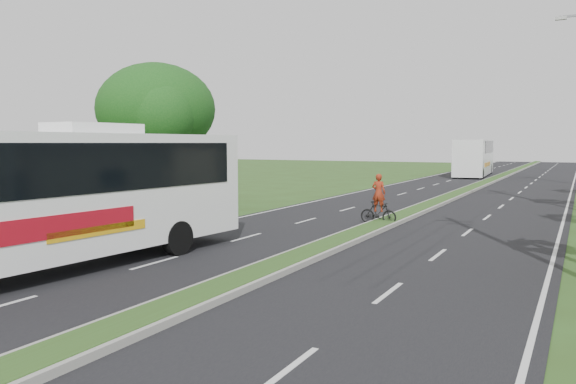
% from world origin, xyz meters
% --- Properties ---
extents(ground, '(180.00, 180.00, 0.00)m').
position_xyz_m(ground, '(0.00, 0.00, 0.00)').
color(ground, '#2F4A1B').
rests_on(ground, ground).
extents(road_asphalt, '(14.00, 160.00, 0.02)m').
position_xyz_m(road_asphalt, '(0.00, 20.00, 0.01)').
color(road_asphalt, black).
rests_on(road_asphalt, ground).
extents(median_strip, '(1.20, 160.00, 0.18)m').
position_xyz_m(median_strip, '(0.00, 20.00, 0.10)').
color(median_strip, gray).
rests_on(median_strip, ground).
extents(lane_edge_left, '(0.12, 160.00, 0.01)m').
position_xyz_m(lane_edge_left, '(-6.70, 20.00, 0.00)').
color(lane_edge_left, silver).
rests_on(lane_edge_left, ground).
extents(lane_edge_right, '(0.12, 160.00, 0.01)m').
position_xyz_m(lane_edge_right, '(6.70, 20.00, 0.00)').
color(lane_edge_right, silver).
rests_on(lane_edge_right, ground).
extents(shade_tree, '(6.30, 6.00, 7.54)m').
position_xyz_m(shade_tree, '(-12.11, 10.02, 5.03)').
color(shade_tree, '#473321').
rests_on(shade_tree, ground).
extents(coach_bus_main, '(3.64, 12.69, 4.05)m').
position_xyz_m(coach_bus_main, '(-5.13, -1.91, 2.22)').
color(coach_bus_main, white).
rests_on(coach_bus_main, ground).
extents(coach_bus_far, '(3.67, 13.25, 3.82)m').
position_xyz_m(coach_bus_far, '(-2.89, 49.64, 2.16)').
color(coach_bus_far, white).
rests_on(coach_bus_far, ground).
extents(motorcyclist, '(1.61, 0.48, 2.18)m').
position_xyz_m(motorcyclist, '(-0.33, 10.59, 0.79)').
color(motorcyclist, black).
rests_on(motorcyclist, ground).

